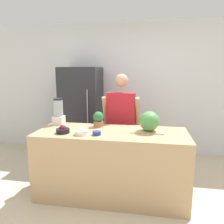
{
  "coord_description": "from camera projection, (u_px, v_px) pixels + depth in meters",
  "views": [
    {
      "loc": [
        0.46,
        -2.31,
        1.67
      ],
      "look_at": [
        0.0,
        0.42,
        1.14
      ],
      "focal_mm": 35.0,
      "sensor_mm": 36.0,
      "label": 1
    }
  ],
  "objects": [
    {
      "name": "cutting_board",
      "position": [
        147.0,
        131.0,
        2.82
      ],
      "size": [
        0.42,
        0.23,
        0.01
      ],
      "color": "tan",
      "rests_on": "counter_island"
    },
    {
      "name": "bowl_cream",
      "position": [
        82.0,
        132.0,
        2.68
      ],
      "size": [
        0.16,
        0.16,
        0.1
      ],
      "color": "white",
      "rests_on": "counter_island"
    },
    {
      "name": "blender",
      "position": [
        58.0,
        112.0,
        3.18
      ],
      "size": [
        0.15,
        0.15,
        0.38
      ],
      "color": "silver",
      "rests_on": "counter_island"
    },
    {
      "name": "counter_island",
      "position": [
        112.0,
        164.0,
        2.91
      ],
      "size": [
        1.95,
        0.76,
        0.89
      ],
      "color": "tan",
      "rests_on": "ground_plane"
    },
    {
      "name": "refrigerator",
      "position": [
        82.0,
        112.0,
        4.24
      ],
      "size": [
        0.72,
        0.71,
        1.72
      ],
      "color": "#232328",
      "rests_on": "ground_plane"
    },
    {
      "name": "ground_plane",
      "position": [
        106.0,
        211.0,
        2.62
      ],
      "size": [
        14.0,
        14.0,
        0.0
      ],
      "primitive_type": "plane",
      "color": "beige"
    },
    {
      "name": "potted_plant",
      "position": [
        98.0,
        119.0,
        3.05
      ],
      "size": [
        0.15,
        0.15,
        0.21
      ],
      "color": "#996647",
      "rests_on": "counter_island"
    },
    {
      "name": "watermelon",
      "position": [
        149.0,
        121.0,
        2.78
      ],
      "size": [
        0.25,
        0.25,
        0.25
      ],
      "color": "#4C8C47",
      "rests_on": "cutting_board"
    },
    {
      "name": "bowl_cherries",
      "position": [
        63.0,
        130.0,
        2.75
      ],
      "size": [
        0.17,
        0.17,
        0.1
      ],
      "color": "black",
      "rests_on": "counter_island"
    },
    {
      "name": "person",
      "position": [
        121.0,
        124.0,
        3.49
      ],
      "size": [
        0.58,
        0.26,
        1.62
      ],
      "color": "#4C608C",
      "rests_on": "ground_plane"
    },
    {
      "name": "bowl_small_blue",
      "position": [
        97.0,
        133.0,
        2.67
      ],
      "size": [
        0.11,
        0.11,
        0.05
      ],
      "color": "navy",
      "rests_on": "counter_island"
    },
    {
      "name": "wall_back",
      "position": [
        126.0,
        89.0,
        4.4
      ],
      "size": [
        8.0,
        0.06,
        2.6
      ],
      "color": "silver",
      "rests_on": "ground_plane"
    }
  ]
}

